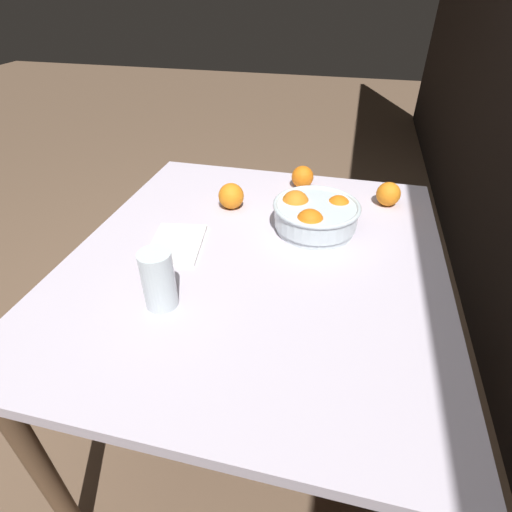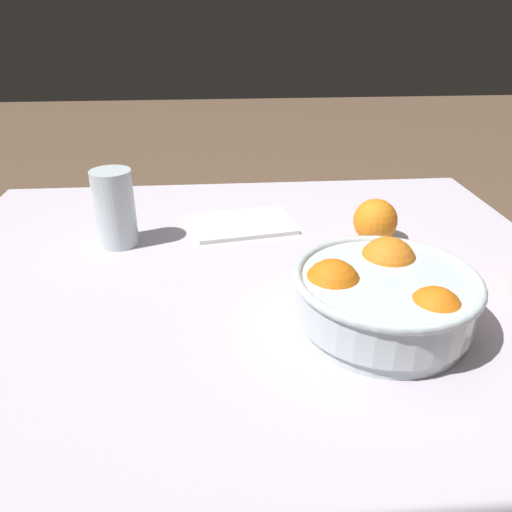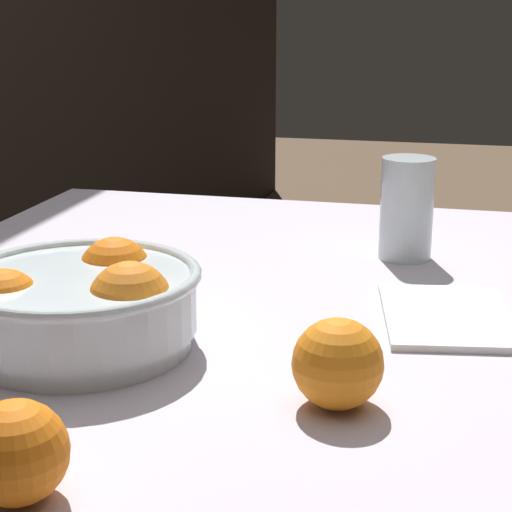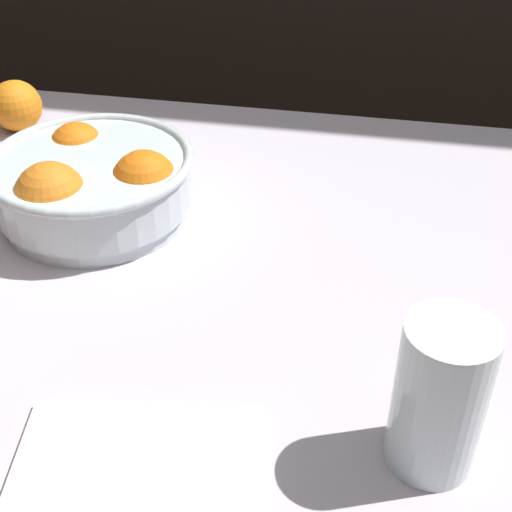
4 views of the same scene
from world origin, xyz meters
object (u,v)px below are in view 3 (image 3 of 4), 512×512
(orange_loose_front, at_px, (16,452))
(orange_loose_aside, at_px, (338,364))
(juice_glass, at_px, (406,213))
(fruit_bowl, at_px, (83,303))

(orange_loose_front, bearing_deg, orange_loose_aside, -44.59)
(juice_glass, height_order, orange_loose_aside, juice_glass)
(orange_loose_front, distance_m, orange_loose_aside, 0.28)
(fruit_bowl, xyz_separation_m, orange_loose_front, (-0.27, -0.07, -0.01))
(juice_glass, distance_m, orange_loose_aside, 0.47)
(juice_glass, bearing_deg, fruit_bowl, 143.81)
(fruit_bowl, distance_m, juice_glass, 0.49)
(orange_loose_front, relative_size, orange_loose_aside, 0.94)
(fruit_bowl, relative_size, juice_glass, 1.77)
(juice_glass, xyz_separation_m, orange_loose_aside, (-0.46, 0.02, -0.02))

